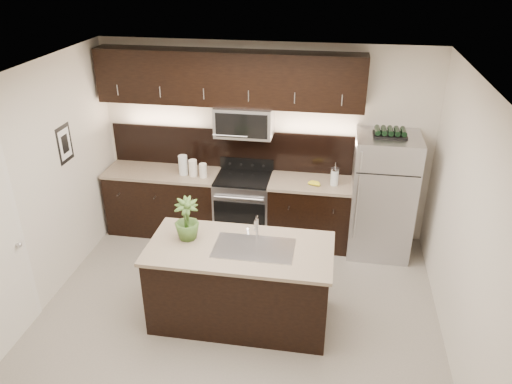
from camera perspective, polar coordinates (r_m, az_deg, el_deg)
ground at (r=5.88m, az=-2.07°, el=-13.72°), size 4.50×4.50×0.00m
room_walls at (r=4.95m, az=-3.73°, el=1.33°), size 4.52×4.02×2.71m
counter_run at (r=7.07m, az=-3.06°, el=-1.59°), size 3.51×0.65×0.94m
upper_fixtures at (r=6.59m, az=-2.90°, el=11.91°), size 3.49×0.40×1.66m
island at (r=5.54m, az=-1.78°, el=-10.36°), size 1.96×0.96×0.94m
sink_faucet at (r=5.25m, az=-0.22°, el=-6.24°), size 0.84×0.50×0.28m
refrigerator at (r=6.74m, az=14.22°, el=-0.44°), size 0.80×0.72×1.66m
wine_rack at (r=6.41m, az=15.09°, el=6.57°), size 0.41×0.25×0.10m
plant at (r=5.35m, az=-7.94°, el=-3.08°), size 0.34×0.34×0.47m
canisters at (r=6.88m, az=-7.48°, el=2.84°), size 0.41×0.16×0.27m
french_press at (r=6.62m, az=8.96°, el=1.73°), size 0.11×0.11×0.31m
bananas at (r=6.64m, az=6.36°, el=1.11°), size 0.21×0.18×0.05m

